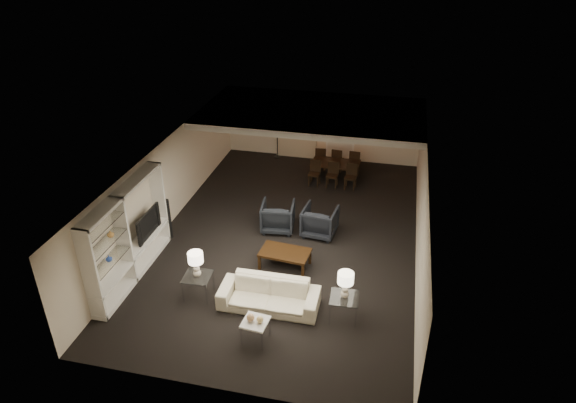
{
  "coord_description": "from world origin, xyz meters",
  "views": [
    {
      "loc": [
        2.68,
        -11.81,
        7.79
      ],
      "look_at": [
        0.0,
        0.0,
        1.1
      ],
      "focal_mm": 32.0,
      "sensor_mm": 36.0,
      "label": 1
    }
  ],
  "objects_px": {
    "side_table_right": "(344,307)",
    "chair_fm": "(338,159)",
    "table_lamp_right": "(345,285)",
    "floor_lamp": "(277,135)",
    "chair_nm": "(332,175)",
    "chair_fl": "(321,158)",
    "chair_fr": "(355,161)",
    "chair_nr": "(351,177)",
    "chair_nl": "(314,173)",
    "vase_amber": "(110,234)",
    "marble_table": "(256,331)",
    "pendant_light": "(321,128)",
    "floor_speaker": "(168,219)",
    "coffee_table": "(285,259)",
    "television": "(144,223)",
    "vase_blue": "(109,258)",
    "armchair_right": "(320,221)",
    "table_lamp_left": "(196,265)",
    "sofa": "(269,295)",
    "armchair_left": "(278,216)",
    "side_table_left": "(198,286)",
    "dining_table": "(335,171)"
  },
  "relations": [
    {
      "from": "television",
      "to": "floor_speaker",
      "type": "xyz_separation_m",
      "value": [
        0.1,
        1.04,
        -0.47
      ]
    },
    {
      "from": "chair_nr",
      "to": "sofa",
      "type": "bearing_deg",
      "value": -94.86
    },
    {
      "from": "side_table_left",
      "to": "chair_fr",
      "type": "xyz_separation_m",
      "value": [
        2.81,
        7.57,
        0.13
      ]
    },
    {
      "from": "coffee_table",
      "to": "chair_fr",
      "type": "relative_size",
      "value": 1.48
    },
    {
      "from": "floor_lamp",
      "to": "table_lamp_left",
      "type": "bearing_deg",
      "value": -89.17
    },
    {
      "from": "table_lamp_right",
      "to": "floor_speaker",
      "type": "bearing_deg",
      "value": 156.98
    },
    {
      "from": "pendant_light",
      "to": "chair_fm",
      "type": "height_order",
      "value": "pendant_light"
    },
    {
      "from": "marble_table",
      "to": "chair_nm",
      "type": "xyz_separation_m",
      "value": [
        0.51,
        7.37,
        0.16
      ]
    },
    {
      "from": "marble_table",
      "to": "floor_lamp",
      "type": "relative_size",
      "value": 0.29
    },
    {
      "from": "armchair_right",
      "to": "vase_blue",
      "type": "height_order",
      "value": "vase_blue"
    },
    {
      "from": "vase_amber",
      "to": "chair_fl",
      "type": "xyz_separation_m",
      "value": [
        3.46,
        7.85,
        -1.22
      ]
    },
    {
      "from": "marble_table",
      "to": "chair_fl",
      "type": "height_order",
      "value": "chair_fl"
    },
    {
      "from": "table_lamp_left",
      "to": "armchair_right",
      "type": "bearing_deg",
      "value": 55.12
    },
    {
      "from": "chair_nr",
      "to": "vase_blue",
      "type": "bearing_deg",
      "value": -119.31
    },
    {
      "from": "chair_nl",
      "to": "vase_amber",
      "type": "bearing_deg",
      "value": -115.31
    },
    {
      "from": "chair_nr",
      "to": "television",
      "type": "bearing_deg",
      "value": -126.89
    },
    {
      "from": "sofa",
      "to": "dining_table",
      "type": "bearing_deg",
      "value": 85.24
    },
    {
      "from": "side_table_left",
      "to": "table_lamp_left",
      "type": "bearing_deg",
      "value": 0.0
    },
    {
      "from": "coffee_table",
      "to": "dining_table",
      "type": "relative_size",
      "value": 0.77
    },
    {
      "from": "side_table_left",
      "to": "chair_nr",
      "type": "xyz_separation_m",
      "value": [
        2.81,
        6.27,
        0.13
      ]
    },
    {
      "from": "marble_table",
      "to": "chair_nm",
      "type": "distance_m",
      "value": 7.39
    },
    {
      "from": "table_lamp_left",
      "to": "floor_lamp",
      "type": "bearing_deg",
      "value": 90.83
    },
    {
      "from": "table_lamp_left",
      "to": "floor_lamp",
      "type": "relative_size",
      "value": 0.36
    },
    {
      "from": "side_table_left",
      "to": "vase_amber",
      "type": "height_order",
      "value": "vase_amber"
    },
    {
      "from": "sofa",
      "to": "vase_blue",
      "type": "distance_m",
      "value": 3.68
    },
    {
      "from": "coffee_table",
      "to": "side_table_left",
      "type": "distance_m",
      "value": 2.34
    },
    {
      "from": "chair_nm",
      "to": "vase_amber",
      "type": "bearing_deg",
      "value": -119.42
    },
    {
      "from": "table_lamp_right",
      "to": "floor_lamp",
      "type": "distance_m",
      "value": 8.93
    },
    {
      "from": "television",
      "to": "vase_blue",
      "type": "bearing_deg",
      "value": 178.96
    },
    {
      "from": "chair_fl",
      "to": "chair_nr",
      "type": "bearing_deg",
      "value": 127.64
    },
    {
      "from": "side_table_left",
      "to": "table_lamp_right",
      "type": "bearing_deg",
      "value": 0.0
    },
    {
      "from": "sofa",
      "to": "chair_fr",
      "type": "height_order",
      "value": "chair_fr"
    },
    {
      "from": "pendant_light",
      "to": "chair_nm",
      "type": "xyz_separation_m",
      "value": [
        0.45,
        -0.24,
        -1.5
      ]
    },
    {
      "from": "side_table_right",
      "to": "floor_speaker",
      "type": "height_order",
      "value": "floor_speaker"
    },
    {
      "from": "table_lamp_right",
      "to": "armchair_left",
      "type": "bearing_deg",
      "value": 124.88
    },
    {
      "from": "chair_fl",
      "to": "chair_fm",
      "type": "height_order",
      "value": "same"
    },
    {
      "from": "chair_fr",
      "to": "chair_nr",
      "type": "bearing_deg",
      "value": 91.85
    },
    {
      "from": "dining_table",
      "to": "chair_fr",
      "type": "xyz_separation_m",
      "value": [
        0.6,
        0.65,
        0.14
      ]
    },
    {
      "from": "vase_blue",
      "to": "chair_fl",
      "type": "relative_size",
      "value": 0.19
    },
    {
      "from": "side_table_left",
      "to": "table_lamp_left",
      "type": "xyz_separation_m",
      "value": [
        0.0,
        0.0,
        0.61
      ]
    },
    {
      "from": "armchair_left",
      "to": "floor_speaker",
      "type": "relative_size",
      "value": 0.76
    },
    {
      "from": "side_table_right",
      "to": "chair_fl",
      "type": "xyz_separation_m",
      "value": [
        -1.79,
        7.57,
        0.13
      ]
    },
    {
      "from": "dining_table",
      "to": "marble_table",
      "type": "bearing_deg",
      "value": -90.45
    },
    {
      "from": "side_table_left",
      "to": "floor_speaker",
      "type": "relative_size",
      "value": 0.51
    },
    {
      "from": "pendant_light",
      "to": "floor_speaker",
      "type": "xyz_separation_m",
      "value": [
        -3.48,
        -4.33,
        -1.31
      ]
    },
    {
      "from": "chair_nr",
      "to": "side_table_right",
      "type": "bearing_deg",
      "value": -79.44
    },
    {
      "from": "armchair_left",
      "to": "armchair_right",
      "type": "relative_size",
      "value": 1.0
    },
    {
      "from": "side_table_right",
      "to": "chair_fm",
      "type": "height_order",
      "value": "chair_fm"
    },
    {
      "from": "table_lamp_left",
      "to": "vase_blue",
      "type": "distance_m",
      "value": 1.93
    },
    {
      "from": "table_lamp_right",
      "to": "chair_nm",
      "type": "height_order",
      "value": "table_lamp_right"
    }
  ]
}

